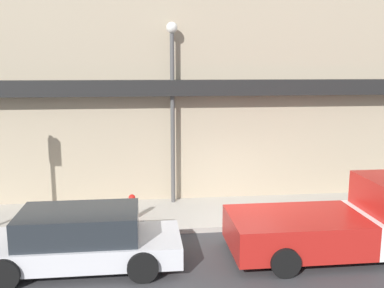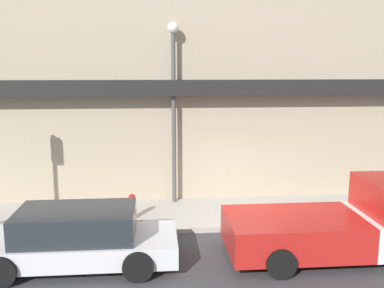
{
  "view_description": "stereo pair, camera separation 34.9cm",
  "coord_description": "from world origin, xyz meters",
  "px_view_note": "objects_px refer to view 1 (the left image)",
  "views": [
    {
      "loc": [
        -2.64,
        -11.28,
        4.6
      ],
      "look_at": [
        -1.23,
        1.13,
        2.35
      ],
      "focal_mm": 40.0,
      "sensor_mm": 36.0,
      "label": 1
    },
    {
      "loc": [
        -2.29,
        -11.32,
        4.6
      ],
      "look_at": [
        -1.23,
        1.13,
        2.35
      ],
      "focal_mm": 40.0,
      "sensor_mm": 36.0,
      "label": 2
    }
  ],
  "objects_px": {
    "pickup_truck": "(353,222)",
    "street_lamp": "(172,93)",
    "fire_hydrant": "(132,207)",
    "parked_car": "(80,239)"
  },
  "relations": [
    {
      "from": "fire_hydrant",
      "to": "pickup_truck",
      "type": "bearing_deg",
      "value": -25.58
    },
    {
      "from": "fire_hydrant",
      "to": "street_lamp",
      "type": "height_order",
      "value": "street_lamp"
    },
    {
      "from": "fire_hydrant",
      "to": "street_lamp",
      "type": "xyz_separation_m",
      "value": [
        1.32,
        1.53,
        3.25
      ]
    },
    {
      "from": "pickup_truck",
      "to": "street_lamp",
      "type": "bearing_deg",
      "value": 133.42
    },
    {
      "from": "fire_hydrant",
      "to": "street_lamp",
      "type": "bearing_deg",
      "value": 49.12
    },
    {
      "from": "pickup_truck",
      "to": "street_lamp",
      "type": "height_order",
      "value": "street_lamp"
    },
    {
      "from": "parked_car",
      "to": "street_lamp",
      "type": "bearing_deg",
      "value": 58.87
    },
    {
      "from": "parked_car",
      "to": "street_lamp",
      "type": "height_order",
      "value": "street_lamp"
    },
    {
      "from": "parked_car",
      "to": "pickup_truck",
      "type": "bearing_deg",
      "value": -0.63
    },
    {
      "from": "parked_car",
      "to": "street_lamp",
      "type": "xyz_separation_m",
      "value": [
        2.45,
        4.16,
        3.1
      ]
    }
  ]
}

